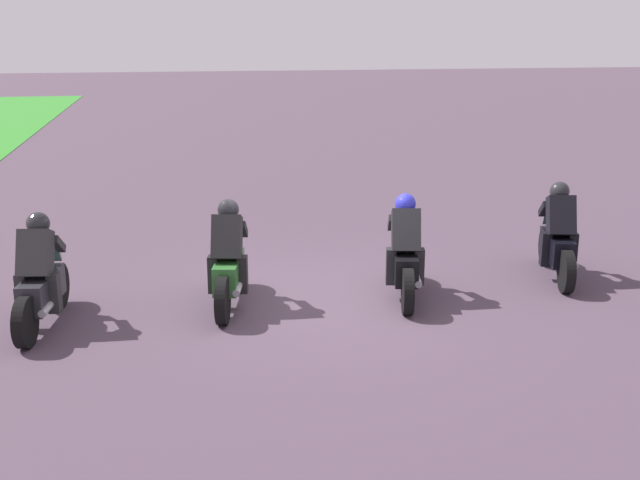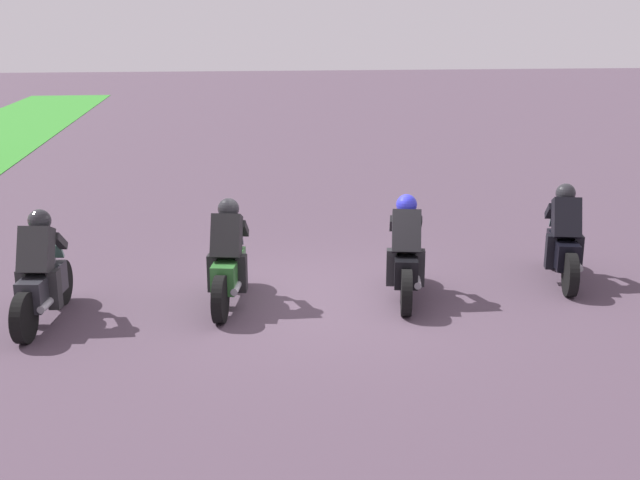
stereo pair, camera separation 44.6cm
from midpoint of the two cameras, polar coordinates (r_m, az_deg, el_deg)
ground_plane at (r=11.38m, az=1.43°, el=-4.32°), size 120.00×120.00×0.00m
rider_lane_a at (r=12.63m, az=18.19°, el=-0.15°), size 2.01×0.66×1.51m
rider_lane_b at (r=11.33m, az=7.34°, el=-1.22°), size 2.02×0.63×1.51m
rider_lane_c at (r=11.04m, az=-5.48°, el=-1.61°), size 2.03×0.62×1.51m
rider_lane_d at (r=10.89m, az=-18.42°, el=-2.58°), size 2.04×0.59×1.51m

